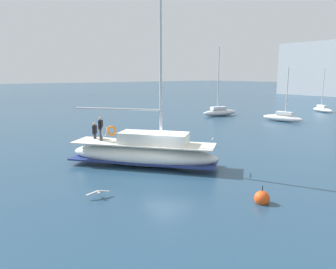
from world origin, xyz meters
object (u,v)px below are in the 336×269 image
(seagull, at_px, (98,192))
(mooring_buoy, at_px, (262,198))
(moored_cutter_left, at_px, (220,111))
(moored_ketch_distant, at_px, (283,117))
(main_sailboat, at_px, (144,152))
(moored_sloop_near, at_px, (323,109))

(seagull, height_order, mooring_buoy, mooring_buoy)
(moored_cutter_left, height_order, mooring_buoy, moored_cutter_left)
(moored_ketch_distant, bearing_deg, seagull, -71.16)
(mooring_buoy, bearing_deg, seagull, -131.40)
(mooring_buoy, bearing_deg, main_sailboat, -173.73)
(seagull, bearing_deg, mooring_buoy, 48.60)
(moored_cutter_left, bearing_deg, seagull, -55.49)
(moored_cutter_left, bearing_deg, mooring_buoy, -42.08)
(moored_ketch_distant, distance_m, seagull, 30.93)
(main_sailboat, height_order, mooring_buoy, main_sailboat)
(moored_cutter_left, height_order, moored_ketch_distant, moored_cutter_left)
(seagull, relative_size, mooring_buoy, 1.20)
(moored_cutter_left, bearing_deg, moored_sloop_near, 68.92)
(moored_cutter_left, bearing_deg, main_sailboat, -55.76)
(main_sailboat, relative_size, moored_ketch_distant, 2.05)
(main_sailboat, distance_m, mooring_buoy, 8.55)
(moored_ketch_distant, xyz_separation_m, mooring_buoy, (15.02, -23.56, -0.32))
(main_sailboat, bearing_deg, mooring_buoy, 6.27)
(main_sailboat, xyz_separation_m, moored_ketch_distant, (-6.55, 24.49, -0.38))
(moored_cutter_left, relative_size, moored_ketch_distant, 1.42)
(main_sailboat, distance_m, seagull, 5.93)
(moored_sloop_near, xyz_separation_m, seagull, (12.39, -43.13, -0.21))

